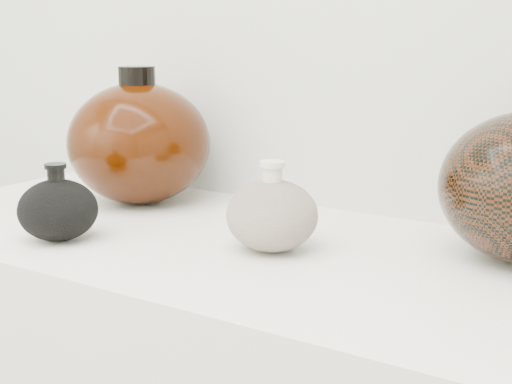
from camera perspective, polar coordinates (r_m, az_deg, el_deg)
The scene contains 3 objects.
black_gourd_vase at distance 1.06m, azimuth -15.56°, elevation -1.34°, with size 0.12×0.12×0.11m.
cream_gourd_vase at distance 0.97m, azimuth 1.29°, elevation -1.82°, with size 0.15×0.15×0.12m.
left_round_pot at distance 1.26m, azimuth -9.33°, elevation 3.91°, with size 0.25×0.25×0.24m.
Camera 1 is at (0.56, 0.14, 1.19)m, focal length 50.00 mm.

